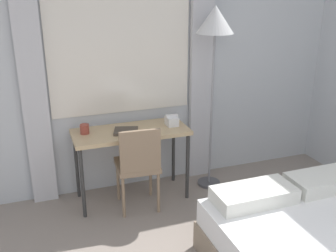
% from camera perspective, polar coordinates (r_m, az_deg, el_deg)
% --- Properties ---
extents(wall_back_with_window, '(5.12, 0.13, 2.70)m').
position_cam_1_polar(wall_back_with_window, '(4.10, -2.63, 9.36)').
color(wall_back_with_window, silver).
rests_on(wall_back_with_window, ground_plane).
extents(desk, '(1.14, 0.49, 0.75)m').
position_cam_1_polar(desk, '(3.91, -5.41, -1.60)').
color(desk, tan).
rests_on(desk, ground_plane).
extents(desk_chair, '(0.43, 0.43, 0.87)m').
position_cam_1_polar(desk_chair, '(3.76, -4.34, -5.30)').
color(desk_chair, '#8C7259').
rests_on(desk_chair, ground_plane).
extents(standing_lamp, '(0.37, 0.37, 1.92)m').
position_cam_1_polar(standing_lamp, '(3.95, 6.82, 13.59)').
color(standing_lamp, '#4C4C51').
rests_on(standing_lamp, ground_plane).
extents(telephone, '(0.13, 0.13, 0.11)m').
position_cam_1_polar(telephone, '(3.98, 0.54, 0.78)').
color(telephone, white).
rests_on(telephone, desk).
extents(book, '(0.28, 0.27, 0.02)m').
position_cam_1_polar(book, '(3.83, -6.12, -0.73)').
color(book, '#4C4238').
rests_on(book, desk).
extents(mug, '(0.09, 0.09, 0.09)m').
position_cam_1_polar(mug, '(3.85, -12.01, -0.44)').
color(mug, '#993F33').
rests_on(mug, desk).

